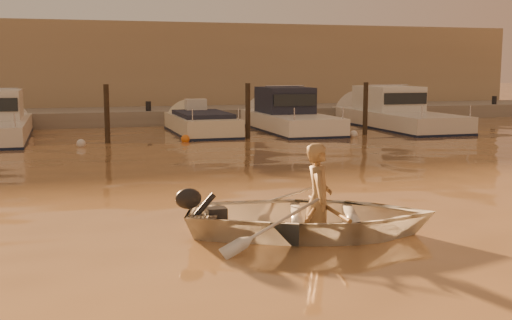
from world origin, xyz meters
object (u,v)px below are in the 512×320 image
object	(u,v)px
moored_boat_3	(201,128)
waterfront_building	(93,70)
person	(318,199)
moored_boat_5	(396,113)
moored_boat_4	(290,115)
dinghy	(312,217)

from	to	relation	value
moored_boat_3	waterfront_building	xyz separation A→B (m)	(-3.53, 11.00, 2.17)
person	moored_boat_5	xyz separation A→B (m)	(9.97, 15.55, 0.06)
moored_boat_3	moored_boat_5	distance (m)	8.55
person	moored_boat_3	size ratio (longest dim) A/B	0.29
moored_boat_4	waterfront_building	distance (m)	13.27
waterfront_building	moored_boat_4	bearing A→B (deg)	-56.75
moored_boat_4	waterfront_building	world-z (taller)	waterfront_building
person	moored_boat_5	distance (m)	18.47
moored_boat_3	moored_boat_4	xyz separation A→B (m)	(3.68, 0.00, 0.40)
moored_boat_3	waterfront_building	distance (m)	11.76
person	moored_boat_5	size ratio (longest dim) A/B	0.20
person	moored_boat_4	distance (m)	16.37
person	moored_boat_5	bearing A→B (deg)	-14.36
person	waterfront_building	bearing A→B (deg)	22.83
moored_boat_3	waterfront_building	bearing A→B (deg)	107.80
dinghy	waterfront_building	bearing A→B (deg)	22.63
dinghy	moored_boat_5	distance (m)	18.50
dinghy	person	xyz separation A→B (m)	(0.09, -0.03, 0.29)
moored_boat_3	moored_boat_4	size ratio (longest dim) A/B	0.83
moored_boat_3	moored_boat_5	world-z (taller)	moored_boat_5
dinghy	moored_boat_4	distance (m)	16.37
moored_boat_5	waterfront_building	bearing A→B (deg)	137.66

